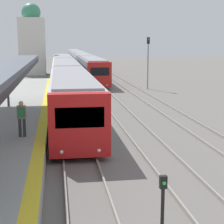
{
  "coord_description": "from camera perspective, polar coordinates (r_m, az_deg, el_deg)",
  "views": [
    {
      "loc": [
        -0.91,
        -5.13,
        5.17
      ],
      "look_at": [
        1.8,
        13.22,
        1.66
      ],
      "focal_mm": 60.0,
      "sensor_mm": 36.0,
      "label": 1
    }
  ],
  "objects": [
    {
      "name": "train_far",
      "position": [
        71.54,
        -4.82,
        7.92
      ],
      "size": [
        2.59,
        63.69,
        3.12
      ],
      "color": "red",
      "rests_on": "ground_plane"
    },
    {
      "name": "signal_post_near",
      "position": [
        10.58,
        7.76,
        -12.63
      ],
      "size": [
        0.2,
        0.21,
        1.59
      ],
      "color": "black",
      "rests_on": "ground_plane"
    },
    {
      "name": "train_near",
      "position": [
        39.78,
        -7.1,
        5.69
      ],
      "size": [
        2.67,
        48.48,
        3.14
      ],
      "color": "red",
      "rests_on": "ground_plane"
    },
    {
      "name": "person_on_platform",
      "position": [
        17.52,
        -13.63,
        -0.57
      ],
      "size": [
        0.4,
        0.4,
        1.66
      ],
      "color": "#2D2D33",
      "rests_on": "station_platform"
    },
    {
      "name": "distant_domed_building",
      "position": [
        60.7,
        -12.07,
        10.46
      ],
      "size": [
        4.0,
        4.0,
        11.0
      ],
      "color": "silver",
      "rests_on": "ground_plane"
    },
    {
      "name": "signal_mast_far",
      "position": [
        41.12,
        5.51,
        8.32
      ],
      "size": [
        0.28,
        0.29,
        5.61
      ],
      "color": "gray",
      "rests_on": "ground_plane"
    }
  ]
}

